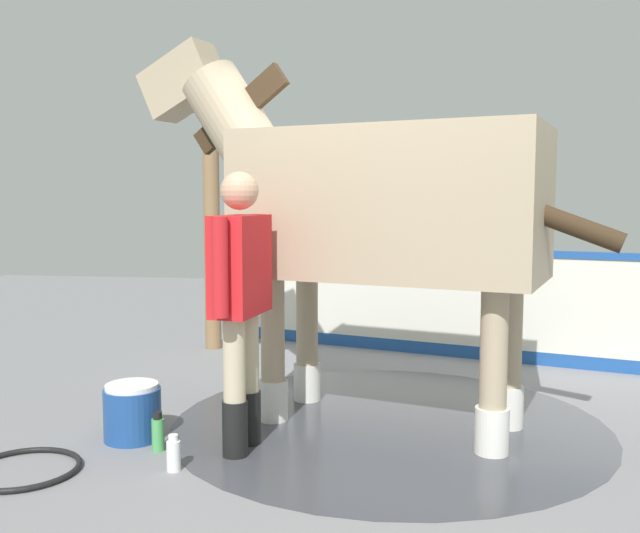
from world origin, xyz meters
TOP-DOWN VIEW (x-y plane):
  - ground_plane at (0.00, 0.00)m, footprint 16.00×16.00m
  - wet_patch at (-0.03, 0.19)m, footprint 2.88×2.88m
  - barrier_wall at (2.02, -0.44)m, footprint 1.39×4.33m
  - roof_post_near at (2.09, 2.03)m, footprint 0.16×0.16m
  - horse at (0.01, 0.31)m, footprint 1.47×3.26m
  - handler at (-0.63, 1.03)m, footprint 0.66×0.28m
  - wash_bucket at (-0.56, 1.75)m, footprint 0.35×0.35m
  - bottle_shampoo at (-1.01, 1.32)m, footprint 0.08×0.08m
  - bottle_spray at (-0.72, 1.52)m, footprint 0.07×0.07m
  - hose_coil at (-1.14, 2.13)m, footprint 0.62×0.62m

SIDE VIEW (x-z plane):
  - ground_plane at x=0.00m, z-range -0.02..0.00m
  - wet_patch at x=-0.03m, z-range 0.00..0.00m
  - hose_coil at x=-1.14m, z-range 0.00..0.03m
  - bottle_shampoo at x=-1.01m, z-range -0.01..0.20m
  - bottle_spray at x=-0.72m, z-range -0.01..0.23m
  - wash_bucket at x=-0.56m, z-range 0.00..0.35m
  - barrier_wall at x=2.02m, z-range -0.04..0.99m
  - handler at x=-0.63m, z-range 0.12..1.77m
  - roof_post_near at x=2.09m, z-range 0.00..2.82m
  - horse at x=0.01m, z-range 0.14..2.76m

